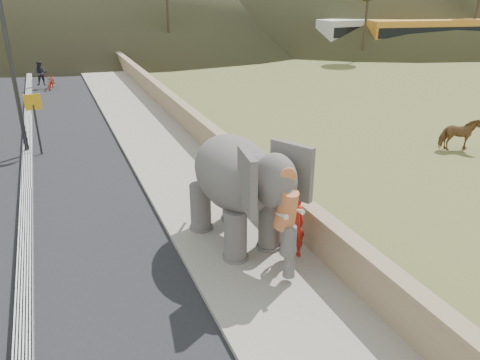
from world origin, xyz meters
The scene contains 13 objects.
road centered at (-5.00, 10.00, 0.01)m, with size 7.00×120.00×0.03m, color black.
median centered at (-5.00, 10.00, 0.11)m, with size 0.35×120.00×0.22m, color black.
walkway centered at (0.00, 10.00, 0.07)m, with size 3.00×120.00×0.15m, color #9E9687.
parapet centered at (1.65, 10.00, 0.55)m, with size 0.30×120.00×1.10m, color tan.
lamppost centered at (-4.69, 14.00, 4.87)m, with size 1.76×0.36×8.00m.
signboard centered at (-4.50, 13.85, 1.64)m, with size 0.60×0.08×2.40m.
cow centered at (11.00, 8.04, 0.65)m, with size 0.71×1.55×1.31m, color brown.
distant_car centered at (19.02, 35.59, 0.72)m, with size 1.70×4.23×1.44m, color #AAA9B0.
bus_white centered at (25.57, 33.56, 1.55)m, with size 2.50×11.00×3.10m, color silver.
bus_orange centered at (29.22, 30.19, 1.55)m, with size 2.50×11.00×3.10m, color orange.
elephant_and_man centered at (0.02, 4.72, 1.55)m, with size 2.59×4.18×2.83m.
motorcyclist centered at (-3.87, 26.90, 0.68)m, with size 1.38×1.79×1.76m.
trees centered at (4.17, 26.25, 3.92)m, with size 48.27×36.93×8.76m.
Camera 1 is at (-3.88, -5.11, 6.23)m, focal length 35.00 mm.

